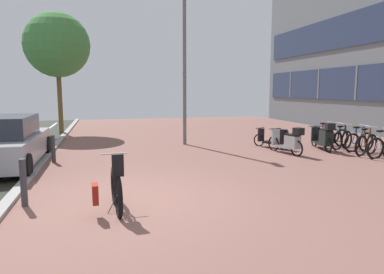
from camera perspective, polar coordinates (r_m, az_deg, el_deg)
ground at (r=7.30m, az=1.83°, el=-9.87°), size 21.00×40.00×0.13m
bicycle_foreground at (r=6.47m, az=-12.76°, el=-8.39°), size 0.65×1.48×1.14m
bicycle_rack_00 at (r=12.74m, az=29.22°, el=-1.52°), size 1.35×0.48×1.00m
bicycle_rack_01 at (r=13.11m, az=27.06°, el=-1.13°), size 1.31×0.55×1.00m
bicycle_rack_02 at (r=13.72m, az=26.11°, el=-0.73°), size 1.37×0.48×0.98m
bicycle_rack_03 at (r=14.03m, az=23.72°, el=-0.44°), size 1.27×0.55×0.97m
bicycle_rack_04 at (r=14.60m, az=22.69°, el=-0.09°), size 1.35×0.48×0.96m
bicycle_rack_05 at (r=15.11m, az=21.43°, el=0.20°), size 1.31×0.48×0.95m
scooter_near at (r=13.43m, az=21.14°, el=-0.05°), size 0.73×1.85×1.07m
scooter_mid at (r=13.32m, az=13.72°, el=-0.16°), size 0.91×1.53×0.77m
scooter_far at (r=12.26m, az=15.82°, el=-0.68°), size 0.69×1.68×0.98m
parked_car_near at (r=11.27m, az=-28.66°, el=-0.84°), size 1.90×4.35×1.46m
lamp_post at (r=13.84m, az=-1.26°, el=12.50°), size 0.20×0.52×6.01m
street_tree at (r=18.58m, az=-21.58°, el=14.05°), size 3.15×3.15×5.97m
bollard_near at (r=7.25m, az=-26.29°, el=-6.86°), size 0.12×0.12×0.92m
bollard_far at (r=11.22m, az=-22.13°, el=-1.85°), size 0.12×0.12×0.84m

